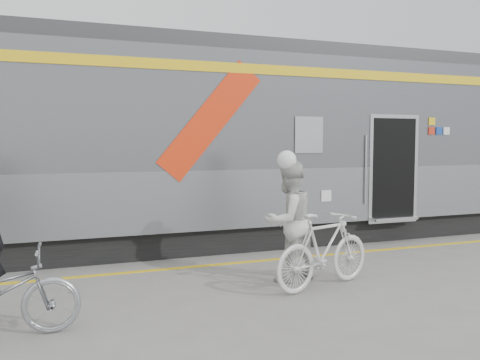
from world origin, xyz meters
name	(u,v)px	position (x,y,z in m)	size (l,w,h in m)	color
ground	(273,301)	(0.00, 0.00, 0.00)	(90.00, 90.00, 0.00)	slate
train	(268,145)	(1.77, 4.19, 2.05)	(24.00, 3.17, 4.10)	black
safety_strip	(222,264)	(0.00, 2.15, 0.00)	(24.00, 0.12, 0.01)	yellow
woman	(289,221)	(0.64, 0.86, 0.91)	(0.89, 0.69, 1.82)	beige
bicycle_right	(324,250)	(0.94, 0.31, 0.55)	(0.52, 1.84, 1.10)	silver
helmet_woman	(289,152)	(0.64, 0.86, 1.97)	(0.29, 0.29, 0.29)	white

